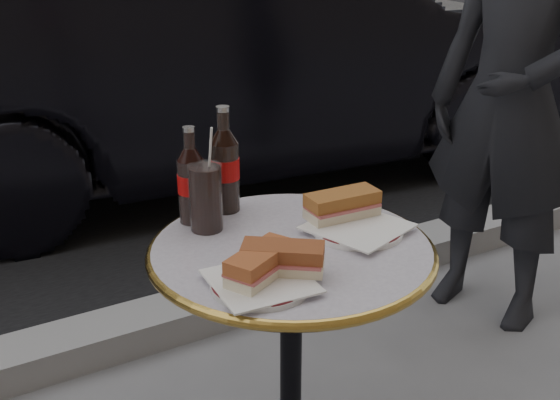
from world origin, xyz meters
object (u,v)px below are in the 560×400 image
bistro_table (291,386)px  cola_glass (206,197)px  cola_bottle_left (191,175)px  pedestrian (511,103)px  plate_right (358,230)px  plate_left (261,284)px  cola_bottle_right (224,159)px  parked_car (233,56)px

bistro_table → cola_glass: size_ratio=4.73×
cola_bottle_left → cola_glass: size_ratio=1.47×
cola_bottle_left → pedestrian: size_ratio=0.14×
plate_right → cola_glass: size_ratio=1.33×
cola_glass → pedestrian: 1.30m
plate_right → cola_bottle_left: cola_bottle_left is taller
plate_left → cola_bottle_left: cola_bottle_left is taller
cola_glass → bistro_table: bearing=-54.0°
plate_right → cola_bottle_left: bearing=140.9°
cola_bottle_right → cola_glass: (-0.09, -0.08, -0.05)m
cola_bottle_right → pedestrian: size_ratio=0.16×
cola_bottle_right → bistro_table: bearing=-81.7°
bistro_table → pedestrian: bearing=21.7°
cola_glass → parked_car: parked_car is taller
plate_right → cola_bottle_right: bearing=127.2°
cola_bottle_left → cola_bottle_right: bearing=13.5°
plate_right → cola_bottle_left: size_ratio=0.90×
plate_left → pedestrian: (1.29, 0.58, 0.06)m
pedestrian → plate_left: bearing=-85.7°
cola_glass → pedestrian: bearing=12.8°
cola_bottle_left → plate_right: bearing=-39.1°
bistro_table → cola_bottle_right: (-0.04, 0.25, 0.49)m
plate_left → plate_right: size_ratio=0.94×
cola_glass → parked_car: size_ratio=0.04×
cola_bottle_right → plate_left: bearing=-106.3°
plate_left → pedestrian: pedestrian is taller
bistro_table → parked_car: size_ratio=0.18×
cola_glass → pedestrian: pedestrian is taller
parked_car → pedestrian: bearing=-169.9°
plate_left → cola_glass: 0.30m
cola_bottle_right → parked_car: (1.05, 2.06, -0.19)m
parked_car → plate_right: bearing=165.8°
bistro_table → plate_left: plate_left is taller
plate_left → cola_glass: size_ratio=1.25×
cola_bottle_left → parked_car: bearing=61.1°
plate_right → cola_glass: 0.35m
bistro_table → parked_car: 2.53m
cola_bottle_right → parked_car: 2.32m
bistro_table → cola_bottle_right: size_ratio=2.86×
cola_glass → parked_car: 2.42m
plate_right → cola_bottle_left: 0.39m
plate_left → cola_bottle_left: bearing=87.8°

